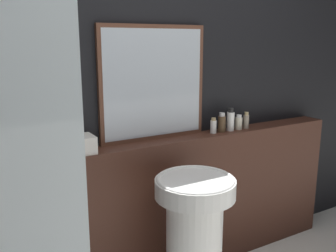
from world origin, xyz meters
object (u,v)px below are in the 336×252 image
(pedestal_sink, at_px, (194,238))
(lotion_bottle, at_px, (231,120))
(shampoo_bottle, at_px, (213,126))
(conditioner_bottle, at_px, (222,123))
(mirror, at_px, (154,83))
(towel_stack, at_px, (76,145))
(body_wash_bottle, at_px, (239,123))
(hand_soap_bottle, at_px, (246,121))

(pedestal_sink, relative_size, lotion_bottle, 5.20)
(shampoo_bottle, distance_m, conditioner_bottle, 0.07)
(mirror, distance_m, towel_stack, 0.62)
(conditioner_bottle, bearing_deg, lotion_bottle, 0.00)
(towel_stack, bearing_deg, body_wash_bottle, 0.00)
(towel_stack, relative_size, body_wash_bottle, 1.93)
(towel_stack, distance_m, hand_soap_bottle, 1.26)
(pedestal_sink, height_order, lotion_bottle, lotion_bottle)
(shampoo_bottle, bearing_deg, conditioner_bottle, 0.00)
(pedestal_sink, bearing_deg, lotion_bottle, 34.75)
(mirror, height_order, towel_stack, mirror)
(pedestal_sink, height_order, towel_stack, towel_stack)
(towel_stack, bearing_deg, pedestal_sink, -35.38)
(towel_stack, bearing_deg, shampoo_bottle, 0.00)
(lotion_bottle, bearing_deg, conditioner_bottle, 180.00)
(pedestal_sink, height_order, shampoo_bottle, shampoo_bottle)
(shampoo_bottle, height_order, lotion_bottle, lotion_bottle)
(pedestal_sink, relative_size, mirror, 1.15)
(body_wash_bottle, bearing_deg, pedestal_sink, -148.58)
(pedestal_sink, relative_size, hand_soap_bottle, 7.04)
(towel_stack, relative_size, shampoo_bottle, 1.93)
(hand_soap_bottle, bearing_deg, pedestal_sink, -151.15)
(towel_stack, relative_size, lotion_bottle, 1.28)
(lotion_bottle, bearing_deg, towel_stack, 180.00)
(conditioner_bottle, bearing_deg, shampoo_bottle, 180.00)
(shampoo_bottle, bearing_deg, towel_stack, 180.00)
(mirror, bearing_deg, shampoo_bottle, -9.09)
(mirror, bearing_deg, body_wash_bottle, -5.97)
(lotion_bottle, bearing_deg, hand_soap_bottle, 0.00)
(shampoo_bottle, xyz_separation_m, conditioner_bottle, (0.07, 0.00, 0.01))
(towel_stack, xyz_separation_m, shampoo_bottle, (0.97, 0.00, -0.00))
(towel_stack, xyz_separation_m, hand_soap_bottle, (1.26, 0.00, 0.01))
(mirror, height_order, lotion_bottle, mirror)
(lotion_bottle, relative_size, body_wash_bottle, 1.51)
(shampoo_bottle, bearing_deg, hand_soap_bottle, 0.00)
(mirror, xyz_separation_m, shampoo_bottle, (0.43, -0.07, -0.31))
(pedestal_sink, distance_m, hand_soap_bottle, 0.98)
(shampoo_bottle, bearing_deg, lotion_bottle, 0.00)
(mirror, bearing_deg, towel_stack, -172.74)
(conditioner_bottle, relative_size, body_wash_bottle, 1.27)
(lotion_bottle, distance_m, body_wash_bottle, 0.08)
(pedestal_sink, xyz_separation_m, conditioner_bottle, (0.49, 0.39, 0.55))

